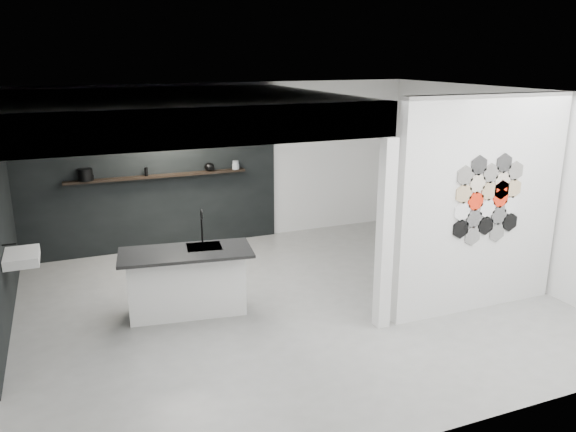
{
  "coord_description": "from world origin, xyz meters",
  "views": [
    {
      "loc": [
        -2.64,
        -6.45,
        3.25
      ],
      "look_at": [
        0.1,
        0.3,
        1.15
      ],
      "focal_mm": 35.0,
      "sensor_mm": 36.0,
      "label": 1
    }
  ],
  "objects_px": {
    "bottle_dark": "(146,172)",
    "glass_vase": "(236,165)",
    "partition_panel": "(481,206)",
    "utensil_cup": "(91,177)",
    "kitchen_island": "(187,280)",
    "wall_basin": "(22,257)",
    "stockpot": "(85,175)",
    "kettle": "(209,167)",
    "glass_bowl": "(236,167)"
  },
  "relations": [
    {
      "from": "kitchen_island",
      "to": "bottle_dark",
      "type": "xyz_separation_m",
      "value": [
        -0.07,
        2.61,
        0.94
      ]
    },
    {
      "from": "kitchen_island",
      "to": "kettle",
      "type": "height_order",
      "value": "kettle"
    },
    {
      "from": "wall_basin",
      "to": "glass_bowl",
      "type": "xyz_separation_m",
      "value": [
        3.39,
        2.07,
        0.51
      ]
    },
    {
      "from": "bottle_dark",
      "to": "partition_panel",
      "type": "bearing_deg",
      "value": -46.9
    },
    {
      "from": "glass_bowl",
      "to": "kitchen_island",
      "type": "bearing_deg",
      "value": -119.5
    },
    {
      "from": "kitchen_island",
      "to": "glass_vase",
      "type": "xyz_separation_m",
      "value": [
        1.47,
        2.61,
        0.94
      ]
    },
    {
      "from": "partition_panel",
      "to": "utensil_cup",
      "type": "bearing_deg",
      "value": 139.2
    },
    {
      "from": "partition_panel",
      "to": "glass_vase",
      "type": "distance_m",
      "value": 4.39
    },
    {
      "from": "glass_bowl",
      "to": "glass_vase",
      "type": "bearing_deg",
      "value": 0.0
    },
    {
      "from": "partition_panel",
      "to": "stockpot",
      "type": "relative_size",
      "value": 12.0
    },
    {
      "from": "glass_vase",
      "to": "utensil_cup",
      "type": "distance_m",
      "value": 2.4
    },
    {
      "from": "partition_panel",
      "to": "utensil_cup",
      "type": "distance_m",
      "value": 5.91
    },
    {
      "from": "kitchen_island",
      "to": "kettle",
      "type": "relative_size",
      "value": 10.08
    },
    {
      "from": "stockpot",
      "to": "utensil_cup",
      "type": "height_order",
      "value": "stockpot"
    },
    {
      "from": "kettle",
      "to": "utensil_cup",
      "type": "relative_size",
      "value": 1.96
    },
    {
      "from": "kettle",
      "to": "wall_basin",
      "type": "bearing_deg",
      "value": -120.38
    },
    {
      "from": "kitchen_island",
      "to": "utensil_cup",
      "type": "relative_size",
      "value": 19.71
    },
    {
      "from": "glass_bowl",
      "to": "kettle",
      "type": "bearing_deg",
      "value": 180.0
    },
    {
      "from": "partition_panel",
      "to": "wall_basin",
      "type": "bearing_deg",
      "value": 161.77
    },
    {
      "from": "kitchen_island",
      "to": "stockpot",
      "type": "relative_size",
      "value": 7.46
    },
    {
      "from": "wall_basin",
      "to": "utensil_cup",
      "type": "relative_size",
      "value": 6.79
    },
    {
      "from": "glass_vase",
      "to": "utensil_cup",
      "type": "xyz_separation_m",
      "value": [
        -2.4,
        0.0,
        -0.03
      ]
    },
    {
      "from": "utensil_cup",
      "to": "bottle_dark",
      "type": "bearing_deg",
      "value": 0.0
    },
    {
      "from": "kitchen_island",
      "to": "partition_panel",
      "type": "bearing_deg",
      "value": -11.38
    },
    {
      "from": "kettle",
      "to": "bottle_dark",
      "type": "xyz_separation_m",
      "value": [
        -1.07,
        0.0,
        -0.0
      ]
    },
    {
      "from": "glass_bowl",
      "to": "stockpot",
      "type": "bearing_deg",
      "value": 180.0
    },
    {
      "from": "wall_basin",
      "to": "stockpot",
      "type": "bearing_deg",
      "value": 66.53
    },
    {
      "from": "glass_bowl",
      "to": "bottle_dark",
      "type": "bearing_deg",
      "value": 180.0
    },
    {
      "from": "glass_vase",
      "to": "bottle_dark",
      "type": "bearing_deg",
      "value": 180.0
    },
    {
      "from": "partition_panel",
      "to": "bottle_dark",
      "type": "bearing_deg",
      "value": 133.1
    },
    {
      "from": "partition_panel",
      "to": "kettle",
      "type": "height_order",
      "value": "partition_panel"
    },
    {
      "from": "wall_basin",
      "to": "stockpot",
      "type": "distance_m",
      "value": 2.32
    },
    {
      "from": "partition_panel",
      "to": "bottle_dark",
      "type": "distance_m",
      "value": 5.29
    },
    {
      "from": "kettle",
      "to": "partition_panel",
      "type": "bearing_deg",
      "value": -32.29
    },
    {
      "from": "wall_basin",
      "to": "stockpot",
      "type": "xyz_separation_m",
      "value": [
        0.9,
        2.07,
        0.57
      ]
    },
    {
      "from": "wall_basin",
      "to": "glass_vase",
      "type": "distance_m",
      "value": 4.01
    },
    {
      "from": "stockpot",
      "to": "utensil_cup",
      "type": "bearing_deg",
      "value": 0.0
    },
    {
      "from": "kitchen_island",
      "to": "stockpot",
      "type": "xyz_separation_m",
      "value": [
        -1.02,
        2.61,
        0.97
      ]
    },
    {
      "from": "glass_bowl",
      "to": "bottle_dark",
      "type": "relative_size",
      "value": 0.86
    },
    {
      "from": "glass_vase",
      "to": "utensil_cup",
      "type": "bearing_deg",
      "value": 180.0
    },
    {
      "from": "kettle",
      "to": "glass_bowl",
      "type": "xyz_separation_m",
      "value": [
        0.47,
        0.0,
        -0.03
      ]
    },
    {
      "from": "wall_basin",
      "to": "partition_panel",
      "type": "bearing_deg",
      "value": -18.23
    },
    {
      "from": "stockpot",
      "to": "glass_bowl",
      "type": "bearing_deg",
      "value": 0.0
    },
    {
      "from": "partition_panel",
      "to": "kettle",
      "type": "xyz_separation_m",
      "value": [
        -2.55,
        3.87,
        -0.01
      ]
    },
    {
      "from": "stockpot",
      "to": "glass_vase",
      "type": "height_order",
      "value": "stockpot"
    },
    {
      "from": "bottle_dark",
      "to": "glass_vase",
      "type": "bearing_deg",
      "value": 0.0
    },
    {
      "from": "glass_vase",
      "to": "partition_panel",
      "type": "bearing_deg",
      "value": -61.77
    },
    {
      "from": "kitchen_island",
      "to": "wall_basin",
      "type": "bearing_deg",
      "value": 172.33
    },
    {
      "from": "partition_panel",
      "to": "bottle_dark",
      "type": "xyz_separation_m",
      "value": [
        -3.62,
        3.87,
        -0.01
      ]
    },
    {
      "from": "glass_vase",
      "to": "bottle_dark",
      "type": "xyz_separation_m",
      "value": [
        -1.54,
        0.0,
        -0.0
      ]
    }
  ]
}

